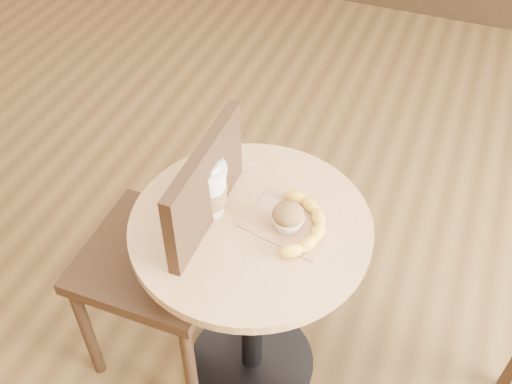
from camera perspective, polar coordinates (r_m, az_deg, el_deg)
cafe_table at (r=1.81m, az=-0.47°, el=-7.80°), size 0.67×0.67×0.75m
chair_left at (r=1.84m, az=-7.85°, el=-5.65°), size 0.45×0.45×1.00m
kraft_bag at (r=1.64m, az=3.39°, el=-2.93°), size 0.27×0.22×0.00m
coffee_cup at (r=1.62m, az=-4.49°, el=0.17°), size 0.10×0.11×0.17m
muffin at (r=1.59m, az=3.07°, el=-2.42°), size 0.09×0.09×0.08m
banana at (r=1.61m, az=4.38°, el=-3.15°), size 0.21×0.28×0.04m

